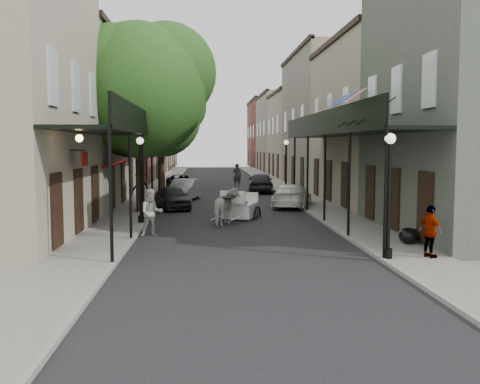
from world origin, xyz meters
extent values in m
plane|color=gray|center=(0.00, 0.00, 0.00)|extent=(140.00, 140.00, 0.00)
cube|color=black|center=(0.00, 20.00, 0.01)|extent=(8.00, 90.00, 0.01)
cube|color=gray|center=(-5.00, 20.00, 0.06)|extent=(2.20, 90.00, 0.12)
cube|color=gray|center=(5.00, 20.00, 0.06)|extent=(2.20, 90.00, 0.12)
cube|color=#9D947D|center=(-8.60, 30.00, 5.25)|extent=(5.00, 80.00, 10.50)
cube|color=gray|center=(8.60, 30.00, 5.25)|extent=(5.00, 80.00, 10.50)
cube|color=black|center=(-5.00, 7.00, 4.00)|extent=(2.20, 18.00, 0.12)
cube|color=black|center=(-3.95, 7.00, 4.50)|extent=(0.06, 18.00, 1.00)
cylinder|color=black|center=(-4.00, -2.00, 2.12)|extent=(0.10, 0.10, 4.00)
cylinder|color=black|center=(-4.00, 6.00, 2.12)|extent=(0.10, 0.10, 4.00)
cylinder|color=black|center=(-4.00, 14.00, 2.12)|extent=(0.10, 0.10, 4.00)
cube|color=black|center=(5.00, 7.00, 4.00)|extent=(2.20, 18.00, 0.12)
cube|color=black|center=(3.95, 7.00, 4.50)|extent=(0.06, 18.00, 1.00)
cylinder|color=black|center=(4.00, -2.00, 2.12)|extent=(0.10, 0.10, 4.00)
cylinder|color=black|center=(4.00, 6.00, 2.12)|extent=(0.10, 0.10, 4.00)
cylinder|color=black|center=(4.00, 14.00, 2.12)|extent=(0.10, 0.10, 4.00)
cylinder|color=#382619|center=(-4.60, 10.00, 2.92)|extent=(0.44, 0.44, 5.60)
sphere|color=#20511A|center=(-4.60, 10.00, 6.20)|extent=(6.80, 6.80, 6.80)
sphere|color=#20511A|center=(-3.24, 10.60, 7.20)|extent=(5.10, 5.10, 5.10)
cylinder|color=#382619|center=(-4.60, 24.00, 2.64)|extent=(0.44, 0.44, 5.04)
sphere|color=#20511A|center=(-4.60, 24.00, 5.58)|extent=(6.00, 6.00, 6.00)
sphere|color=#20511A|center=(-3.40, 24.60, 6.48)|extent=(4.50, 4.50, 4.50)
cylinder|color=black|center=(4.10, -2.00, 0.27)|extent=(0.28, 0.28, 0.30)
cylinder|color=black|center=(4.10, -2.00, 1.82)|extent=(0.12, 0.12, 3.40)
sphere|color=white|center=(4.10, -2.00, 3.67)|extent=(0.32, 0.32, 0.32)
cylinder|color=black|center=(-4.10, 6.00, 0.27)|extent=(0.28, 0.28, 0.30)
cylinder|color=black|center=(-4.10, 6.00, 1.82)|extent=(0.12, 0.12, 3.40)
sphere|color=white|center=(-4.10, 6.00, 3.67)|extent=(0.32, 0.32, 0.32)
cylinder|color=black|center=(4.10, 18.00, 0.27)|extent=(0.28, 0.28, 0.30)
cylinder|color=black|center=(4.10, 18.00, 1.82)|extent=(0.12, 0.12, 3.40)
sphere|color=white|center=(4.10, 18.00, 3.67)|extent=(0.32, 0.32, 0.32)
imported|color=beige|center=(-0.37, 5.78, 0.80)|extent=(1.45, 2.06, 1.59)
torus|color=black|center=(-0.17, 8.68, 0.60)|extent=(0.50, 1.20, 1.24)
torus|color=black|center=(1.32, 8.15, 0.60)|extent=(0.50, 1.20, 1.24)
torus|color=black|center=(-0.44, 7.35, 0.31)|extent=(0.28, 0.63, 0.65)
torus|color=black|center=(0.68, 6.94, 0.31)|extent=(0.28, 0.63, 0.65)
cube|color=white|center=(0.51, 8.23, 1.01)|extent=(1.86, 2.09, 0.68)
cube|color=white|center=(0.17, 7.28, 1.50)|extent=(1.27, 0.89, 0.12)
cube|color=white|center=(0.09, 7.05, 1.78)|extent=(1.12, 0.48, 0.48)
imported|color=black|center=(0.17, 7.28, 2.10)|extent=(0.46, 0.38, 1.09)
imported|color=#B1AFA6|center=(-3.36, 3.00, 0.91)|extent=(1.02, 0.88, 1.82)
imported|color=gray|center=(-5.17, 14.84, 1.03)|extent=(1.33, 1.29, 1.82)
imported|color=gray|center=(5.39, -2.00, 0.91)|extent=(0.67, 1.00, 1.58)
imported|color=black|center=(-3.11, 11.82, 0.65)|extent=(2.45, 4.06, 1.29)
imported|color=#9F9FA4|center=(-2.60, 16.36, 0.68)|extent=(2.34, 4.33, 1.35)
imported|color=black|center=(-3.12, 24.00, 0.61)|extent=(2.76, 4.70, 1.23)
imported|color=white|center=(3.57, 12.22, 0.65)|extent=(3.09, 4.85, 1.31)
imported|color=black|center=(2.81, 21.79, 0.75)|extent=(2.14, 4.55, 1.50)
ellipsoid|color=black|center=(5.60, 0.24, 0.40)|extent=(0.66, 0.66, 0.56)
ellipsoid|color=black|center=(5.90, 0.69, 0.35)|extent=(0.58, 0.58, 0.46)
camera|label=1|loc=(-1.32, -17.35, 3.47)|focal=40.00mm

